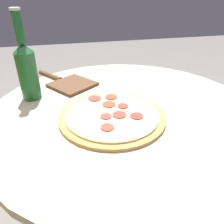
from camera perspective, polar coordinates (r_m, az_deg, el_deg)
table at (r=0.82m, az=3.19°, el=-9.31°), size 0.88×0.88×0.70m
pizza at (r=0.66m, az=0.00°, el=-0.88°), size 0.32×0.32×0.02m
beer_bottle at (r=0.79m, az=-21.36°, el=10.56°), size 0.06×0.06×0.29m
pizza_paddle at (r=0.91m, az=-11.54°, el=7.51°), size 0.29×0.24×0.02m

